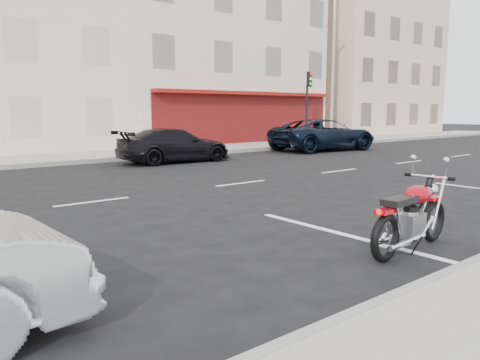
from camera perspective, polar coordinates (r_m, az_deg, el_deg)
The scene contains 9 objects.
ground at distance 11.10m, azimuth -7.91°, elevation -1.40°, with size 120.00×120.00×0.00m, color black.
bldg_corner at distance 30.90m, azimuth -6.33°, elevation 16.55°, with size 14.00×12.00×12.50m, color beige.
bldg_far_east at distance 40.91m, azimuth 12.15°, elevation 13.37°, with size 12.00×12.00×11.00m, color #CAB495.
utility_pole at distance 27.90m, azimuth 10.83°, elevation 14.20°, with size 1.80×0.30×9.00m.
traffic_light at distance 26.08m, azimuth 8.27°, elevation 9.86°, with size 0.26×0.30×3.80m.
fire_hydrant at distance 25.15m, azimuth 5.56°, elevation 5.35°, with size 0.20×0.20×0.72m.
motorcycle at distance 7.35m, azimuth 22.61°, elevation -3.47°, with size 1.98×0.65×0.99m.
suv_far at distance 22.66m, azimuth 10.15°, elevation 5.45°, with size 2.47×5.35×1.49m, color black.
car_far at distance 17.37m, azimuth -7.97°, elevation 4.21°, with size 1.74×4.28×1.24m, color black.
Camera 1 is at (-5.64, -9.37, 1.89)m, focal length 35.00 mm.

